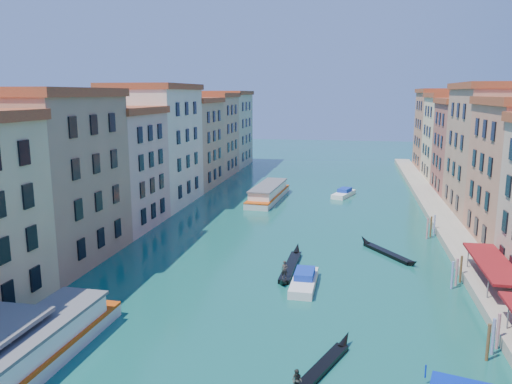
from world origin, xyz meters
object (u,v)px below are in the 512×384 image
at_px(vaporetto_far, 268,193).
at_px(gondola_right, 318,369).
at_px(vaporetto_near, 24,354).
at_px(gondola_fore, 290,265).

bearing_deg(vaporetto_far, gondola_right, -73.39).
height_order(vaporetto_far, gondola_right, vaporetto_far).
xyz_separation_m(vaporetto_near, gondola_right, (20.42, 3.65, -0.93)).
height_order(gondola_fore, gondola_right, gondola_fore).
bearing_deg(vaporetto_near, gondola_right, 11.63).
bearing_deg(vaporetto_near, gondola_fore, 58.73).
bearing_deg(gondola_fore, vaporetto_near, -121.30).
relative_size(vaporetto_near, vaporetto_far, 1.05).
bearing_deg(gondola_fore, gondola_right, -76.10).
relative_size(gondola_fore, gondola_right, 1.27).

